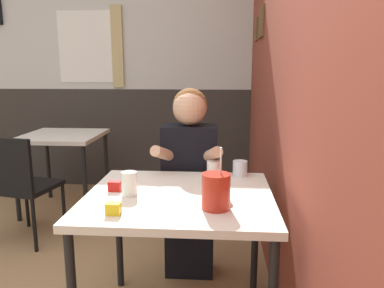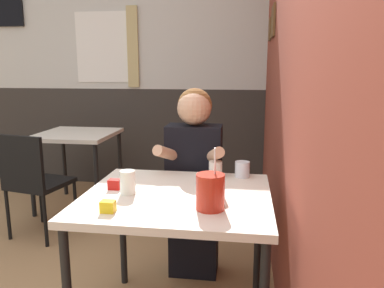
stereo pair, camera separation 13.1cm
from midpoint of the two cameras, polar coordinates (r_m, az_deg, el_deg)
name	(u,v)px [view 1 (the left image)]	position (r m, az deg, el deg)	size (l,w,h in m)	color
brick_wall_right	(273,65)	(2.71, 10.82, 11.80)	(0.08, 4.74, 2.70)	brown
back_wall	(132,65)	(4.21, -10.01, 11.73)	(5.54, 0.09, 2.70)	silver
main_table	(179,208)	(1.85, -4.00, -9.74)	(0.90, 0.80, 0.73)	beige
background_table	(63,144)	(3.69, -20.07, 0.02)	(0.69, 0.70, 0.73)	beige
chair_near_window	(20,182)	(3.13, -25.81, -5.19)	(0.47, 0.47, 0.84)	black
person_seated	(190,179)	(2.37, -1.94, -5.31)	(0.42, 0.41, 1.21)	black
cocktail_pitcher	(216,191)	(1.62, 1.33, -7.24)	(0.12, 0.12, 0.28)	#B22819
glass_near_pitcher	(220,187)	(1.76, 2.13, -6.63)	(0.08, 0.08, 0.10)	silver
glass_center	(129,184)	(1.83, -11.60, -5.95)	(0.08, 0.08, 0.11)	silver
glass_far_side	(213,168)	(2.11, 1.51, -3.75)	(0.08, 0.08, 0.09)	silver
glass_by_brick	(240,168)	(2.12, 5.56, -3.75)	(0.08, 0.08, 0.09)	silver
condiment_ketchup	(115,186)	(1.91, -13.63, -6.26)	(0.06, 0.04, 0.05)	#B7140F
condiment_mustard	(113,209)	(1.62, -14.21, -9.55)	(0.06, 0.04, 0.05)	yellow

